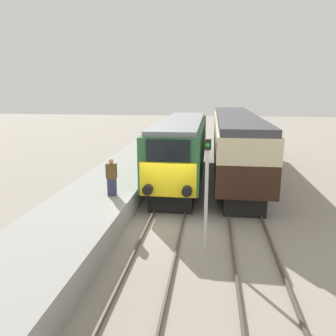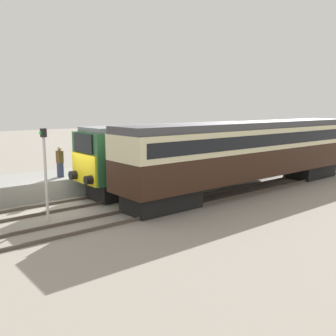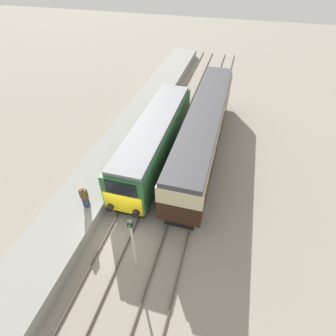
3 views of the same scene
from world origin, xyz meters
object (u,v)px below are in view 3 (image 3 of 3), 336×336
Objects in this scene: passenger_carriage at (204,126)px; person_on_platform at (85,197)px; locomotive at (155,139)px; signal_post at (133,241)px.

passenger_carriage reaches higher than person_on_platform.
passenger_carriage is (3.40, 2.39, 0.30)m from locomotive.
locomotive reaches higher than person_on_platform.
person_on_platform is (-5.85, -9.06, -0.57)m from passenger_carriage.
person_on_platform is 0.42× the size of signal_post.
signal_post is (4.15, -2.42, 0.51)m from person_on_platform.
locomotive is 9.24m from signal_post.
passenger_carriage is 4.43× the size of signal_post.
passenger_carriage is 10.54× the size of person_on_platform.
locomotive is 0.76× the size of passenger_carriage.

